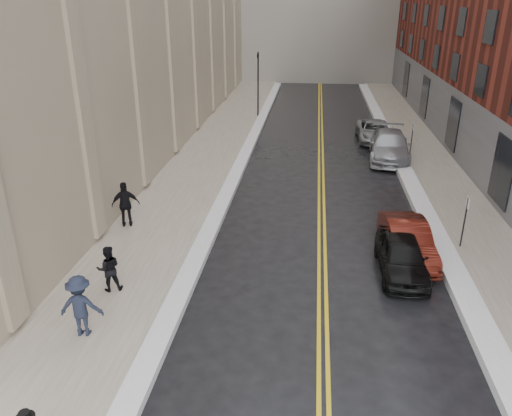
% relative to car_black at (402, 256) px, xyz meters
% --- Properties ---
extents(ground, '(160.00, 160.00, 0.00)m').
position_rel_car_black_xyz_m(ground, '(-5.28, -5.90, -0.68)').
color(ground, black).
rests_on(ground, ground).
extents(sidewalk_left, '(4.00, 64.00, 0.15)m').
position_rel_car_black_xyz_m(sidewalk_left, '(-9.78, 10.10, -0.61)').
color(sidewalk_left, gray).
rests_on(sidewalk_left, ground).
extents(sidewalk_right, '(3.00, 64.00, 0.15)m').
position_rel_car_black_xyz_m(sidewalk_right, '(3.72, 10.10, -0.61)').
color(sidewalk_right, gray).
rests_on(sidewalk_right, ground).
extents(lane_stripe_a, '(0.12, 64.00, 0.01)m').
position_rel_car_black_xyz_m(lane_stripe_a, '(-2.90, 10.10, -0.68)').
color(lane_stripe_a, gold).
rests_on(lane_stripe_a, ground).
extents(lane_stripe_b, '(0.12, 64.00, 0.01)m').
position_rel_car_black_xyz_m(lane_stripe_b, '(-2.66, 10.10, -0.68)').
color(lane_stripe_b, gold).
rests_on(lane_stripe_b, ground).
extents(snow_ridge_left, '(0.70, 60.80, 0.26)m').
position_rel_car_black_xyz_m(snow_ridge_left, '(-7.48, 10.10, -0.55)').
color(snow_ridge_left, white).
rests_on(snow_ridge_left, ground).
extents(snow_ridge_right, '(0.85, 60.80, 0.30)m').
position_rel_car_black_xyz_m(snow_ridge_right, '(1.87, 10.10, -0.53)').
color(snow_ridge_right, white).
rests_on(snow_ridge_right, ground).
extents(traffic_signal, '(0.18, 0.15, 5.20)m').
position_rel_car_black_xyz_m(traffic_signal, '(-7.88, 24.10, 2.40)').
color(traffic_signal, black).
rests_on(traffic_signal, ground).
extents(parking_sign_near, '(0.06, 0.35, 2.23)m').
position_rel_car_black_xyz_m(parking_sign_near, '(2.62, 2.10, 0.67)').
color(parking_sign_near, black).
rests_on(parking_sign_near, ground).
extents(parking_sign_far, '(0.06, 0.35, 2.23)m').
position_rel_car_black_xyz_m(parking_sign_far, '(2.62, 14.10, 0.67)').
color(parking_sign_far, black).
rests_on(parking_sign_far, ground).
extents(car_black, '(1.64, 4.01, 1.36)m').
position_rel_car_black_xyz_m(car_black, '(0.00, 0.00, 0.00)').
color(car_black, black).
rests_on(car_black, ground).
extents(car_maroon, '(1.82, 4.39, 1.41)m').
position_rel_car_black_xyz_m(car_maroon, '(0.38, 1.24, 0.03)').
color(car_maroon, '#4A140D').
rests_on(car_maroon, ground).
extents(car_silver_near, '(2.76, 5.84, 1.65)m').
position_rel_car_black_xyz_m(car_silver_near, '(1.31, 13.92, 0.14)').
color(car_silver_near, '#A1A3A8').
rests_on(car_silver_near, ground).
extents(car_silver_far, '(2.29, 4.86, 1.34)m').
position_rel_car_black_xyz_m(car_silver_far, '(0.83, 18.10, -0.01)').
color(car_silver_far, '#979A9E').
rests_on(car_silver_far, ground).
extents(pedestrian_a, '(0.96, 0.87, 1.61)m').
position_rel_car_black_xyz_m(pedestrian_a, '(-9.84, -2.52, 0.27)').
color(pedestrian_a, black).
rests_on(pedestrian_a, sidewalk_left).
extents(pedestrian_b, '(1.29, 0.83, 1.90)m').
position_rel_car_black_xyz_m(pedestrian_b, '(-9.71, -4.88, 0.42)').
color(pedestrian_b, '#1A2030').
rests_on(pedestrian_b, sidewalk_left).
extents(pedestrian_c, '(1.25, 0.85, 1.96)m').
position_rel_car_black_xyz_m(pedestrian_c, '(-11.07, 2.44, 0.45)').
color(pedestrian_c, black).
rests_on(pedestrian_c, sidewalk_left).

